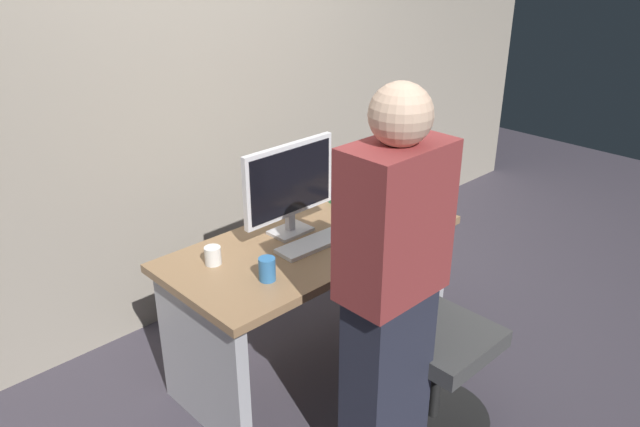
% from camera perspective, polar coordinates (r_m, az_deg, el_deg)
% --- Properties ---
extents(ground_plane, '(9.00, 9.00, 0.00)m').
position_cam_1_polar(ground_plane, '(3.39, -0.60, -13.26)').
color(ground_plane, '#3D3842').
extents(wall_back, '(6.40, 0.10, 3.00)m').
position_cam_1_polar(wall_back, '(3.47, -11.78, 14.50)').
color(wall_back, '#9E9384').
rests_on(wall_back, ground).
extents(desk, '(1.46, 0.69, 0.72)m').
position_cam_1_polar(desk, '(3.11, -0.64, -5.93)').
color(desk, '#93704C').
rests_on(desk, ground).
extents(office_chair, '(0.52, 0.52, 0.94)m').
position_cam_1_polar(office_chair, '(2.85, 10.01, -11.21)').
color(office_chair, black).
rests_on(office_chair, ground).
extents(person_at_desk, '(0.40, 0.24, 1.64)m').
position_cam_1_polar(person_at_desk, '(2.35, 6.53, -7.38)').
color(person_at_desk, '#262838').
rests_on(person_at_desk, ground).
extents(monitor, '(0.54, 0.14, 0.46)m').
position_cam_1_polar(monitor, '(2.96, -2.81, 2.71)').
color(monitor, silver).
rests_on(monitor, desk).
extents(keyboard, '(0.43, 0.15, 0.02)m').
position_cam_1_polar(keyboard, '(2.95, -0.21, -2.62)').
color(keyboard, white).
rests_on(keyboard, desk).
extents(mouse, '(0.06, 0.10, 0.03)m').
position_cam_1_polar(mouse, '(3.13, 3.14, -0.82)').
color(mouse, black).
rests_on(mouse, desk).
extents(cup_near_keyboard, '(0.07, 0.07, 0.10)m').
position_cam_1_polar(cup_near_keyboard, '(2.64, -4.89, -5.12)').
color(cup_near_keyboard, '#3372B2').
rests_on(cup_near_keyboard, desk).
extents(cup_by_monitor, '(0.07, 0.07, 0.08)m').
position_cam_1_polar(cup_by_monitor, '(2.80, -9.83, -3.83)').
color(cup_by_monitor, white).
rests_on(cup_by_monitor, desk).
extents(book_stack, '(0.21, 0.17, 0.13)m').
position_cam_1_polar(book_stack, '(3.39, 2.74, 2.08)').
color(book_stack, '#338C59').
rests_on(book_stack, desk).
extents(cell_phone, '(0.10, 0.16, 0.01)m').
position_cam_1_polar(cell_phone, '(3.18, 7.13, -0.79)').
color(cell_phone, black).
rests_on(cell_phone, desk).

